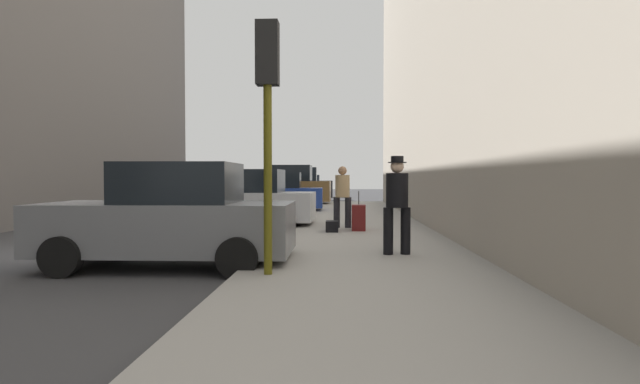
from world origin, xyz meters
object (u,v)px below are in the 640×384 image
parked_silver_sedan (245,201)px  pedestrian_in_tan_coat (342,193)px  rolling_suitcase (359,217)px  parked_black_suv (299,186)px  parked_bronze_suv (290,187)px  fire_hydrant (307,211)px  traffic_light (268,92)px  pedestrian_with_fedora (397,200)px  parked_gray_coupe (171,218)px  parked_red_hatchback (306,187)px  duffel_bag (332,226)px  parked_blue_sedan (275,194)px

parked_silver_sedan → pedestrian_in_tan_coat: bearing=-18.0°
parked_silver_sedan → rolling_suitcase: 3.75m
parked_black_suv → parked_silver_sedan: bearing=-90.0°
parked_bronze_suv → fire_hydrant: parked_bronze_suv is taller
traffic_light → rolling_suitcase: (1.49, 6.11, -2.27)m
parked_bronze_suv → pedestrian_with_fedora: (3.90, -18.35, 0.10)m
parked_gray_coupe → parked_bronze_suv: (-0.00, 19.03, 0.18)m
parked_black_suv → rolling_suitcase: parked_black_suv is taller
parked_silver_sedan → rolling_suitcase: parked_silver_sedan is taller
parked_gray_coupe → rolling_suitcase: size_ratio=4.05×
pedestrian_with_fedora → parked_black_suv: bearing=99.2°
parked_red_hatchback → duffel_bag: bearing=-84.3°
parked_red_hatchback → duffel_bag: size_ratio=9.59×
parked_bronze_suv → parked_red_hatchback: 11.87m
parked_blue_sedan → parked_red_hatchback: 17.77m
parked_silver_sedan → traffic_light: 8.20m
pedestrian_with_fedora → duffel_bag: 4.06m
fire_hydrant → duffel_bag: size_ratio=1.60×
pedestrian_in_tan_coat → duffel_bag: 1.38m
parked_black_suv → rolling_suitcase: (3.35, -19.94, -0.54)m
duffel_bag → parked_bronze_suv: bearing=100.3°
traffic_light → duffel_bag: (0.80, 5.73, -2.47)m
parked_blue_sedan → duffel_bag: bearing=-73.0°
parked_blue_sedan → parked_bronze_suv: bearing=90.0°
parked_blue_sedan → pedestrian_in_tan_coat: 8.15m
parked_silver_sedan → pedestrian_with_fedora: (3.90, -5.79, 0.29)m
parked_blue_sedan → parked_silver_sedan: bearing=-90.0°
pedestrian_in_tan_coat → parked_gray_coupe: bearing=-117.8°
parked_black_suv → pedestrian_with_fedora: parked_black_suv is taller
parked_black_suv → fire_hydrant: bearing=-84.1°
parked_gray_coupe → parked_red_hatchback: size_ratio=1.00×
parked_blue_sedan → traffic_light: (1.85, -14.41, 1.91)m
parked_bronze_suv → traffic_light: 20.47m
parked_gray_coupe → fire_hydrant: 7.49m
parked_black_suv → duffel_bag: (2.65, -20.31, -0.74)m
parked_gray_coupe → parked_red_hatchback: same height
parked_bronze_suv → duffel_bag: size_ratio=10.55×
parked_gray_coupe → duffel_bag: parked_gray_coupe is taller
parked_blue_sedan → pedestrian_with_fedora: 13.05m
parked_gray_coupe → parked_blue_sedan: bearing=90.0°
traffic_light → pedestrian_with_fedora: size_ratio=2.03×
parked_bronze_suv → duffel_bag: bearing=-79.7°
traffic_light → parked_red_hatchback: bearing=93.3°
parked_silver_sedan → fire_hydrant: 2.00m
fire_hydrant → traffic_light: traffic_light is taller
parked_silver_sedan → fire_hydrant: (1.80, 0.78, -0.35)m
traffic_light → fire_hydrant: bearing=90.3°
parked_black_suv → traffic_light: (1.85, -26.04, 1.73)m
rolling_suitcase → parked_blue_sedan: bearing=111.9°
parked_silver_sedan → duffel_bag: parked_silver_sedan is taller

